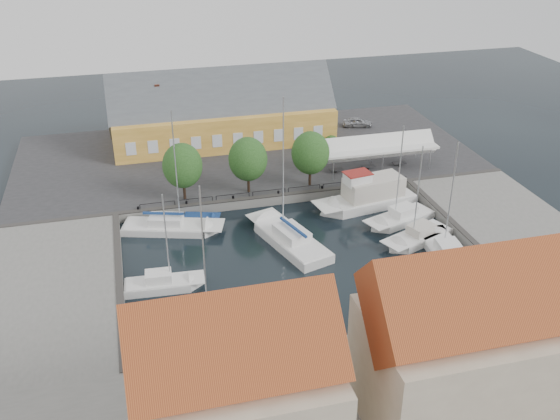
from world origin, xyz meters
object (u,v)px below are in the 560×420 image
east_boat_b (418,238)px  warehouse (218,115)px  tent_canopy (377,147)px  west_boat_c (163,286)px  west_boat_d (196,319)px  car_red (185,167)px  car_silver (357,122)px  center_sailboat (289,240)px  east_boat_a (400,219)px  trawler (368,197)px  launch_nw (201,219)px  west_boat_a (171,228)px  launch_sw (166,350)px  east_boat_c (447,255)px

east_boat_b → warehouse: bearing=116.8°
tent_canopy → east_boat_b: (-1.83, -15.37, -3.42)m
west_boat_c → west_boat_d: 5.85m
car_red → west_boat_d: west_boat_d is taller
car_silver → west_boat_d: size_ratio=0.32×
warehouse → west_boat_c: 33.08m
center_sailboat → tent_canopy: bearing=42.0°
west_boat_d → east_boat_a: bearing=26.8°
trawler → west_boat_c: west_boat_c is taller
warehouse → trawler: warehouse is taller
warehouse → launch_nw: size_ratio=7.06×
center_sailboat → trawler: bearing=28.6°
east_boat_a → car_silver: bearing=79.2°
trawler → west_boat_a: bearing=-179.5°
tent_canopy → car_silver: (3.00, 14.13, -1.99)m
west_boat_d → launch_nw: bearing=80.6°
west_boat_a → center_sailboat: bearing=-26.7°
car_silver → trawler: bearing=176.7°
car_silver → center_sailboat: size_ratio=0.27×
tent_canopy → trawler: 8.49m
west_boat_d → launch_sw: size_ratio=2.21×
car_red → west_boat_a: west_boat_a is taller
tent_canopy → west_boat_d: bearing=-137.2°
warehouse → launch_nw: warehouse is taller
tent_canopy → car_silver: 14.58m
west_boat_c → launch_nw: west_boat_c is taller
east_boat_a → west_boat_a: 23.54m
car_red → west_boat_c: west_boat_c is taller
tent_canopy → warehouse: bearing=140.1°
tent_canopy → west_boat_d: west_boat_d is taller
east_boat_c → west_boat_a: west_boat_a is taller
warehouse → car_red: size_ratio=7.16×
east_boat_b → west_boat_d: 23.94m
warehouse → launch_sw: bearing=-105.1°
launch_sw → launch_nw: size_ratio=1.42×
launch_sw → west_boat_c: bearing=86.6°
warehouse → launch_sw: 41.22m
warehouse → trawler: (12.81, -20.98, -3.41)m
car_silver → east_boat_c: 33.35m
west_boat_d → center_sailboat: bearing=43.8°
warehouse → tent_canopy: bearing=-39.9°
car_silver → car_red: (-25.09, -9.52, -0.04)m
warehouse → east_boat_a: east_boat_a is taller
tent_canopy → west_boat_c: size_ratio=1.47×
car_silver → west_boat_a: bearing=141.8°
car_silver → west_boat_d: west_boat_d is taller
tent_canopy → west_boat_d: 33.70m
car_silver → launch_sw: 50.06m
west_boat_a → east_boat_b: bearing=-19.1°
east_boat_c → launch_nw: (-21.17, 13.23, -0.17)m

